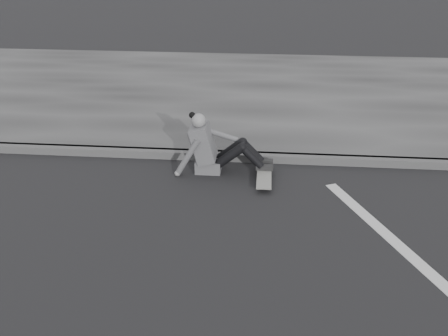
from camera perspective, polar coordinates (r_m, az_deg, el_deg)
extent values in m
plane|color=black|center=(5.33, -3.16, -11.14)|extent=(80.00, 80.00, 0.00)
cube|color=#454545|center=(7.49, -0.50, 1.41)|extent=(24.00, 0.16, 0.12)
cube|color=#363636|center=(10.29, 1.10, 8.62)|extent=(24.00, 6.00, 0.12)
cylinder|color=gray|center=(6.69, 3.92, -2.25)|extent=(0.03, 0.05, 0.05)
cylinder|color=gray|center=(6.69, 5.20, -2.30)|extent=(0.03, 0.05, 0.05)
cylinder|color=gray|center=(7.15, 4.02, -0.24)|extent=(0.03, 0.05, 0.05)
cylinder|color=gray|center=(7.15, 5.23, -0.28)|extent=(0.03, 0.05, 0.05)
cube|color=#28282A|center=(6.68, 4.57, -2.07)|extent=(0.16, 0.04, 0.03)
cube|color=#28282A|center=(7.14, 4.63, -0.06)|extent=(0.16, 0.04, 0.03)
cube|color=slate|center=(6.90, 4.61, -0.85)|extent=(0.20, 0.78, 0.02)
cube|color=#505052|center=(7.16, -1.77, 0.40)|extent=(0.36, 0.34, 0.18)
cube|color=#505052|center=(7.02, -2.38, 2.91)|extent=(0.37, 0.40, 0.57)
cube|color=#505052|center=(6.99, -3.46, 3.85)|extent=(0.14, 0.30, 0.20)
cylinder|color=gray|center=(6.93, -2.83, 4.74)|extent=(0.09, 0.09, 0.08)
sphere|color=gray|center=(6.90, -2.93, 5.43)|extent=(0.20, 0.20, 0.20)
sphere|color=black|center=(6.91, -3.66, 6.05)|extent=(0.09, 0.09, 0.09)
cylinder|color=black|center=(6.96, 0.70, 1.41)|extent=(0.43, 0.13, 0.39)
cylinder|color=black|center=(7.13, 0.81, 2.03)|extent=(0.43, 0.13, 0.39)
cylinder|color=black|center=(6.95, 3.16, 1.28)|extent=(0.35, 0.11, 0.36)
cylinder|color=black|center=(7.12, 3.22, 1.90)|extent=(0.35, 0.11, 0.36)
sphere|color=black|center=(6.90, 2.07, 2.37)|extent=(0.13, 0.13, 0.13)
sphere|color=black|center=(7.06, 2.15, 2.98)|extent=(0.13, 0.13, 0.13)
cube|color=black|center=(7.02, 4.64, 0.07)|extent=(0.24, 0.08, 0.07)
cube|color=black|center=(7.18, 4.66, 0.71)|extent=(0.24, 0.08, 0.07)
cylinder|color=#505052|center=(6.92, -4.22, 1.20)|extent=(0.38, 0.08, 0.58)
sphere|color=gray|center=(7.04, -5.37, -0.62)|extent=(0.08, 0.08, 0.08)
cylinder|color=#505052|center=(7.12, -0.31, 3.81)|extent=(0.48, 0.08, 0.21)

